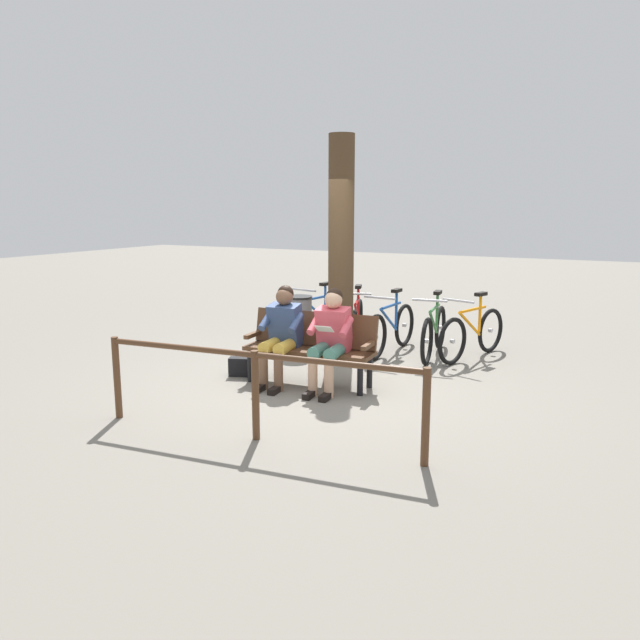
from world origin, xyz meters
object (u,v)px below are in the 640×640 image
object	(u,v)px
bicycle_red	(434,332)
bicycle_green	(319,319)
handbag	(241,367)
bicycle_blue	(391,329)
person_companion	(282,330)
tree_trunk	(341,249)
bicycle_black	(472,334)
bench	(311,343)
litter_bin	(299,324)
bicycle_silver	(357,323)
person_reading	(331,335)

from	to	relation	value
bicycle_red	bicycle_green	size ratio (longest dim) A/B	1.01
handbag	bicycle_blue	xyz separation A→B (m)	(-1.28, -2.04, 0.24)
person_companion	tree_trunk	bearing A→B (deg)	-97.51
bicycle_red	bicycle_black	bearing A→B (deg)	99.06
bench	litter_bin	distance (m)	1.64
handbag	bicycle_black	distance (m)	3.32
handbag	bicycle_silver	world-z (taller)	bicycle_silver
litter_bin	bicycle_red	xyz separation A→B (m)	(-1.88, -0.61, -0.06)
bicycle_red	bicycle_blue	size ratio (longest dim) A/B	1.00
bicycle_green	litter_bin	bearing A→B (deg)	13.38
litter_bin	bicycle_red	distance (m)	1.98
tree_trunk	bicycle_blue	size ratio (longest dim) A/B	1.85
bicycle_black	bicycle_silver	distance (m)	1.77
bicycle_green	bicycle_red	bearing A→B (deg)	94.86
bicycle_blue	tree_trunk	bearing A→B (deg)	-38.27
person_reading	bicycle_black	bearing A→B (deg)	-120.86
person_reading	handbag	xyz separation A→B (m)	(1.28, -0.00, -0.54)
bicycle_silver	bicycle_green	bearing A→B (deg)	-112.92
bench	handbag	size ratio (longest dim) A/B	5.43
litter_bin	bicycle_red	world-z (taller)	bicycle_red
bench	tree_trunk	world-z (taller)	tree_trunk
tree_trunk	litter_bin	world-z (taller)	tree_trunk
person_reading	bicycle_silver	distance (m)	2.31
bench	bicycle_blue	xyz separation A→B (m)	(-0.33, -1.90, -0.15)
bicycle_green	bench	bearing A→B (deg)	33.85
bicycle_silver	bicycle_green	world-z (taller)	same
litter_bin	bicycle_black	bearing A→B (deg)	-162.72
tree_trunk	bicycle_green	xyz separation A→B (m)	(0.76, -0.81, -1.19)
tree_trunk	bicycle_blue	world-z (taller)	tree_trunk
litter_bin	bicycle_blue	distance (m)	1.36
tree_trunk	bicycle_silver	world-z (taller)	tree_trunk
litter_bin	bicycle_blue	xyz separation A→B (m)	(-1.25, -0.54, -0.06)
bicycle_black	bicycle_red	xyz separation A→B (m)	(0.52, 0.14, 0.00)
bicycle_blue	bicycle_green	bearing A→B (deg)	-95.39
litter_bin	bicycle_silver	bearing A→B (deg)	-132.24
bench	handbag	world-z (taller)	bench
handbag	bicycle_green	bearing A→B (deg)	-89.25
bicycle_black	bicycle_silver	size ratio (longest dim) A/B	1.00
person_companion	bicycle_silver	world-z (taller)	person_companion
person_reading	bench	bearing A→B (deg)	-27.30
person_companion	bicycle_blue	xyz separation A→B (m)	(-0.64, -2.08, -0.30)
person_reading	bicycle_red	bearing A→B (deg)	-110.42
person_companion	bicycle_silver	distance (m)	2.26
bicycle_red	person_companion	bearing A→B (deg)	-36.19
handbag	tree_trunk	distance (m)	2.16
handbag	person_companion	bearing A→B (deg)	176.28
tree_trunk	bicycle_green	size ratio (longest dim) A/B	1.86
person_companion	litter_bin	bearing A→B (deg)	-72.21
handbag	bicycle_red	world-z (taller)	bicycle_red
tree_trunk	bicycle_red	bearing A→B (deg)	-150.23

